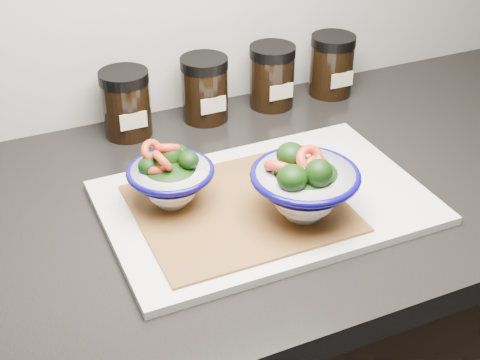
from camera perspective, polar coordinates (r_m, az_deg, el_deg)
name	(u,v)px	position (r m, az deg, el deg)	size (l,w,h in m)	color
countertop	(350,175)	(1.07, 9.41, 0.40)	(3.50, 0.60, 0.04)	black
cutting_board	(265,202)	(0.95, 2.16, -1.91)	(0.45, 0.30, 0.01)	silver
bamboo_mat	(240,208)	(0.92, 0.00, -2.40)	(0.28, 0.24, 0.00)	#9A602E
bowl_left	(171,178)	(0.92, -5.95, 0.18)	(0.12, 0.12, 0.10)	white
bowl_right	(304,186)	(0.89, 5.50, -0.50)	(0.15, 0.15, 0.11)	white
spice_jar_a	(126,103)	(1.12, -9.69, 6.46)	(0.08, 0.08, 0.11)	black
spice_jar_b	(205,89)	(1.16, -3.03, 7.79)	(0.08, 0.08, 0.11)	black
spice_jar_c	(272,76)	(1.21, 2.74, 8.84)	(0.08, 0.08, 0.11)	black
spice_jar_d	(332,65)	(1.26, 7.83, 9.70)	(0.08, 0.08, 0.11)	black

